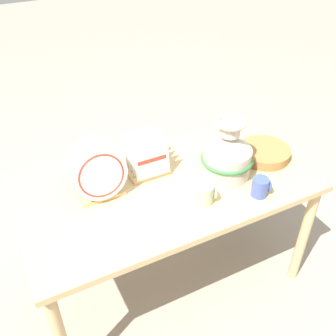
{
  "coord_description": "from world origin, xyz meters",
  "views": [
    {
      "loc": [
        -0.69,
        -1.37,
        2.01
      ],
      "look_at": [
        0.0,
        0.0,
        0.85
      ],
      "focal_mm": 42.0,
      "sensor_mm": 36.0,
      "label": 1
    }
  ],
  "objects_px": {
    "dish_rack_square_plates": "(147,160)",
    "ceramic_vase": "(227,153)",
    "wicker_charger_stack": "(264,153)",
    "dish_rack_round_plates": "(98,175)",
    "mug_sage_glaze": "(206,194)",
    "mug_cobalt_glaze": "(261,187)"
  },
  "relations": [
    {
      "from": "mug_cobalt_glaze",
      "to": "wicker_charger_stack",
      "type": "bearing_deg",
      "value": 48.69
    },
    {
      "from": "ceramic_vase",
      "to": "wicker_charger_stack",
      "type": "xyz_separation_m",
      "value": [
        0.28,
        0.04,
        -0.1
      ]
    },
    {
      "from": "dish_rack_round_plates",
      "to": "mug_sage_glaze",
      "type": "xyz_separation_m",
      "value": [
        0.43,
        -0.28,
        -0.07
      ]
    },
    {
      "from": "wicker_charger_stack",
      "to": "ceramic_vase",
      "type": "bearing_deg",
      "value": -172.74
    },
    {
      "from": "dish_rack_square_plates",
      "to": "ceramic_vase",
      "type": "bearing_deg",
      "value": -29.81
    },
    {
      "from": "dish_rack_round_plates",
      "to": "mug_cobalt_glaze",
      "type": "bearing_deg",
      "value": -27.36
    },
    {
      "from": "ceramic_vase",
      "to": "wicker_charger_stack",
      "type": "distance_m",
      "value": 0.3
    },
    {
      "from": "dish_rack_square_plates",
      "to": "mug_sage_glaze",
      "type": "bearing_deg",
      "value": -66.12
    },
    {
      "from": "ceramic_vase",
      "to": "mug_cobalt_glaze",
      "type": "xyz_separation_m",
      "value": [
        0.06,
        -0.21,
        -0.08
      ]
    },
    {
      "from": "ceramic_vase",
      "to": "dish_rack_round_plates",
      "type": "distance_m",
      "value": 0.65
    },
    {
      "from": "ceramic_vase",
      "to": "wicker_charger_stack",
      "type": "bearing_deg",
      "value": 7.26
    },
    {
      "from": "mug_sage_glaze",
      "to": "mug_cobalt_glaze",
      "type": "bearing_deg",
      "value": -16.06
    },
    {
      "from": "ceramic_vase",
      "to": "wicker_charger_stack",
      "type": "height_order",
      "value": "ceramic_vase"
    },
    {
      "from": "ceramic_vase",
      "to": "mug_sage_glaze",
      "type": "xyz_separation_m",
      "value": [
        -0.2,
        -0.14,
        -0.08
      ]
    },
    {
      "from": "ceramic_vase",
      "to": "dish_rack_round_plates",
      "type": "bearing_deg",
      "value": 167.23
    },
    {
      "from": "dish_rack_square_plates",
      "to": "mug_cobalt_glaze",
      "type": "bearing_deg",
      "value": -45.31
    },
    {
      "from": "dish_rack_round_plates",
      "to": "dish_rack_square_plates",
      "type": "height_order",
      "value": "dish_rack_round_plates"
    },
    {
      "from": "mug_sage_glaze",
      "to": "dish_rack_square_plates",
      "type": "bearing_deg",
      "value": 113.88
    },
    {
      "from": "ceramic_vase",
      "to": "mug_cobalt_glaze",
      "type": "height_order",
      "value": "ceramic_vase"
    },
    {
      "from": "dish_rack_round_plates",
      "to": "wicker_charger_stack",
      "type": "relative_size",
      "value": 0.99
    },
    {
      "from": "dish_rack_round_plates",
      "to": "wicker_charger_stack",
      "type": "xyz_separation_m",
      "value": [
        0.91,
        -0.11,
        -0.09
      ]
    },
    {
      "from": "dish_rack_square_plates",
      "to": "mug_sage_glaze",
      "type": "height_order",
      "value": "dish_rack_square_plates"
    }
  ]
}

